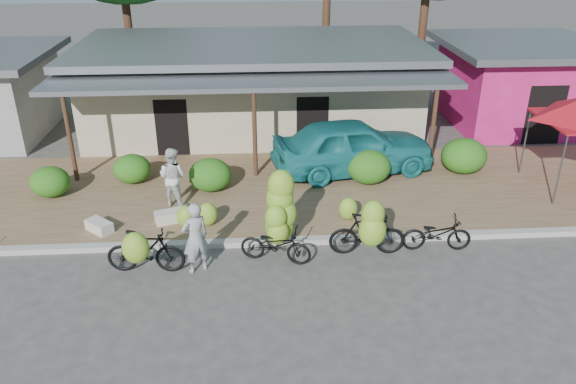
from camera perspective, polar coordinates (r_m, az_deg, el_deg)
name	(u,v)px	position (r m, az deg, el deg)	size (l,w,h in m)	color
ground	(260,291)	(12.70, -2.86, -10.05)	(100.00, 100.00, 0.00)	#454240
sidewalk	(256,192)	(16.98, -3.22, 0.04)	(60.00, 6.00, 0.12)	#90724D
curb	(258,242)	(14.33, -3.04, -5.12)	(60.00, 0.25, 0.15)	#A8A399
shop_main	(253,86)	(21.98, -3.57, 10.71)	(13.00, 8.50, 3.35)	#BEB68F
shop_pink	(518,82)	(24.45, 22.29, 10.29)	(6.00, 6.00, 3.25)	#D72187
hedge_0	(50,182)	(17.79, -23.02, 0.95)	(1.15, 1.04, 0.90)	#275914
hedge_1	(132,169)	(17.91, -15.57, 2.29)	(1.15, 1.04, 0.90)	#275914
hedge_2	(210,175)	(16.88, -7.92, 1.73)	(1.27, 1.14, 0.99)	#275914
hedge_3	(299,164)	(17.42, 1.18, 2.88)	(1.35, 1.22, 1.06)	#275914
hedge_4	(369,167)	(17.38, 8.21, 2.54)	(1.34, 1.21, 1.05)	#275914
hedge_5	(464,156)	(18.79, 17.44, 3.53)	(1.45, 1.31, 1.13)	#275914
bike_left	(144,251)	(13.32, -14.43, -5.80)	(1.87, 1.24, 1.41)	black
bike_center	(278,224)	(13.52, -0.99, -3.23)	(1.84, 1.39, 2.17)	black
bike_right	(369,231)	(13.60, 8.19, -3.98)	(1.88, 1.23, 1.77)	black
bike_far_right	(437,234)	(14.41, 14.87, -4.12)	(1.76, 0.71, 0.90)	black
loose_banana_a	(186,217)	(14.97, -10.29, -2.50)	(0.51, 0.44, 0.64)	#7FBF2F
loose_banana_b	(208,214)	(15.01, -8.16, -2.23)	(0.52, 0.44, 0.65)	#7FBF2F
loose_banana_c	(348,209)	(15.24, 6.13, -1.68)	(0.51, 0.43, 0.63)	#7FBF2F
sack_near	(171,216)	(15.44, -11.78, -2.42)	(0.85, 0.40, 0.30)	silver
sack_far	(99,226)	(15.47, -18.63, -3.30)	(0.75, 0.38, 0.28)	silver
vendor	(195,238)	(13.08, -9.40, -4.62)	(0.65, 0.42, 1.77)	#989898
bystander	(173,177)	(16.04, -11.65, 1.51)	(0.83, 0.65, 1.72)	silver
teal_van	(353,146)	(17.99, 6.62, 4.66)	(2.06, 5.13, 1.75)	#1B767C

